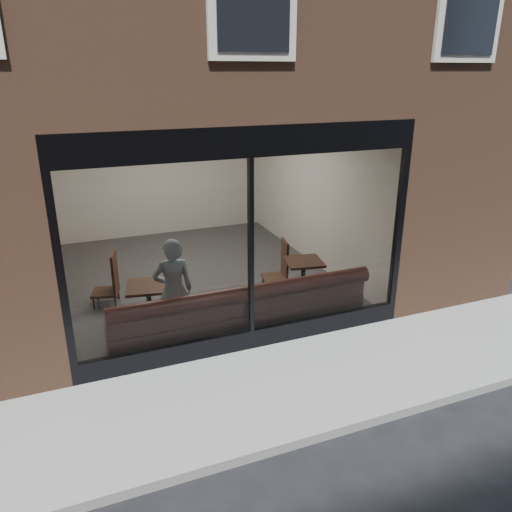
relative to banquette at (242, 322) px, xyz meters
name	(u,v)px	position (x,y,z in m)	size (l,w,h in m)	color
ground	(318,436)	(0.00, -2.45, -0.23)	(120.00, 120.00, 0.00)	black
sidewalk_near	(281,386)	(0.00, -1.45, -0.22)	(40.00, 2.00, 0.01)	gray
kerb_near	(320,434)	(0.00, -2.50, -0.17)	(40.00, 0.10, 0.12)	gray
host_building_pier_right	(300,160)	(3.75, 5.55, 1.38)	(2.50, 12.00, 3.20)	brown
host_building_backfill	(139,152)	(0.00, 8.55, 1.38)	(5.00, 6.00, 3.20)	brown
cafe_floor	(197,275)	(0.00, 2.55, -0.21)	(6.00, 6.00, 0.00)	#2D2D30
cafe_ceiling	(190,110)	(0.00, 2.55, 2.97)	(6.00, 6.00, 0.00)	white
cafe_wall_back	(161,170)	(0.00, 5.54, 1.37)	(5.00, 5.00, 0.00)	silver
cafe_wall_left	(52,211)	(-2.49, 2.55, 1.37)	(6.00, 6.00, 0.00)	silver
cafe_wall_right	(311,187)	(2.49, 2.55, 1.37)	(6.00, 6.00, 0.00)	silver
storefront_kick	(251,339)	(0.00, -0.40, -0.08)	(5.00, 0.10, 0.30)	black
storefront_header	(250,142)	(0.00, -0.40, 2.77)	(5.00, 0.10, 0.40)	black
storefront_mullion	(251,249)	(0.00, -0.40, 1.32)	(0.06, 0.10, 2.50)	black
storefront_glass	(252,250)	(0.00, -0.43, 1.33)	(4.80, 4.80, 0.00)	white
banquette	(242,322)	(0.00, 0.00, 0.00)	(4.00, 0.55, 0.45)	#3B1815
person	(173,291)	(-0.96, 0.27, 0.58)	(0.59, 0.39, 1.61)	#8AA6B7
cafe_table_left	(148,286)	(-1.26, 0.71, 0.52)	(0.65, 0.65, 0.04)	black
cafe_table_right	(304,262)	(1.44, 0.76, 0.52)	(0.62, 0.62, 0.04)	black
cafe_chair_left	(106,292)	(-1.82, 1.89, 0.01)	(0.44, 0.44, 0.04)	black
cafe_chair_right	(274,277)	(1.17, 1.39, 0.01)	(0.43, 0.43, 0.04)	black
wall_poster	(55,220)	(-2.45, 1.96, 1.37)	(0.02, 0.55, 0.73)	white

